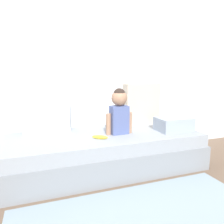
{
  "coord_description": "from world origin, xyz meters",
  "views": [
    {
      "loc": [
        -0.71,
        -2.2,
        1.07
      ],
      "look_at": [
        0.08,
        0.0,
        0.66
      ],
      "focal_mm": 34.37,
      "sensor_mm": 36.0,
      "label": 1
    }
  ],
  "objects_px": {
    "couch": "(105,152)",
    "throw_pillow_left": "(46,109)",
    "throw_pillow_right": "(141,104)",
    "folded_blanket": "(174,124)",
    "toddler": "(119,110)",
    "banana": "(100,137)"
  },
  "relations": [
    {
      "from": "couch",
      "to": "throw_pillow_right",
      "type": "distance_m",
      "value": 0.83
    },
    {
      "from": "throw_pillow_right",
      "to": "toddler",
      "type": "distance_m",
      "value": 0.56
    },
    {
      "from": "throw_pillow_right",
      "to": "banana",
      "type": "bearing_deg",
      "value": -146.99
    },
    {
      "from": "throw_pillow_right",
      "to": "toddler",
      "type": "height_order",
      "value": "throw_pillow_right"
    },
    {
      "from": "couch",
      "to": "throw_pillow_right",
      "type": "xyz_separation_m",
      "value": [
        0.61,
        0.32,
        0.48
      ]
    },
    {
      "from": "throw_pillow_right",
      "to": "folded_blanket",
      "type": "relative_size",
      "value": 1.35
    },
    {
      "from": "couch",
      "to": "throw_pillow_left",
      "type": "distance_m",
      "value": 0.84
    },
    {
      "from": "throw_pillow_left",
      "to": "banana",
      "type": "distance_m",
      "value": 0.73
    },
    {
      "from": "toddler",
      "to": "banana",
      "type": "relative_size",
      "value": 3.02
    },
    {
      "from": "banana",
      "to": "couch",
      "type": "bearing_deg",
      "value": 53.39
    },
    {
      "from": "throw_pillow_left",
      "to": "folded_blanket",
      "type": "relative_size",
      "value": 1.36
    },
    {
      "from": "throw_pillow_left",
      "to": "toddler",
      "type": "xyz_separation_m",
      "value": [
        0.76,
        -0.34,
        0.0
      ]
    },
    {
      "from": "toddler",
      "to": "folded_blanket",
      "type": "xyz_separation_m",
      "value": [
        0.66,
        -0.09,
        -0.2
      ]
    },
    {
      "from": "throw_pillow_right",
      "to": "toddler",
      "type": "bearing_deg",
      "value": -142.85
    },
    {
      "from": "couch",
      "to": "throw_pillow_left",
      "type": "bearing_deg",
      "value": 152.06
    },
    {
      "from": "throw_pillow_left",
      "to": "toddler",
      "type": "distance_m",
      "value": 0.84
    },
    {
      "from": "couch",
      "to": "toddler",
      "type": "bearing_deg",
      "value": -6.6
    },
    {
      "from": "couch",
      "to": "toddler",
      "type": "distance_m",
      "value": 0.51
    },
    {
      "from": "folded_blanket",
      "to": "toddler",
      "type": "bearing_deg",
      "value": 172.53
    },
    {
      "from": "throw_pillow_right",
      "to": "folded_blanket",
      "type": "xyz_separation_m",
      "value": [
        0.22,
        -0.43,
        -0.19
      ]
    },
    {
      "from": "throw_pillow_left",
      "to": "throw_pillow_right",
      "type": "xyz_separation_m",
      "value": [
        1.21,
        0.0,
        -0.0
      ]
    },
    {
      "from": "throw_pillow_right",
      "to": "banana",
      "type": "xyz_separation_m",
      "value": [
        -0.71,
        -0.46,
        -0.25
      ]
    }
  ]
}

